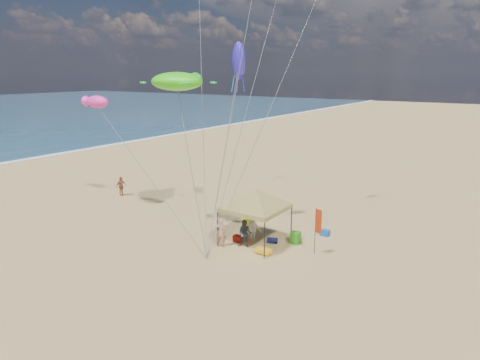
# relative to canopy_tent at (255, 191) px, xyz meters

# --- Properties ---
(ground) EXTENTS (280.00, 280.00, 0.00)m
(ground) POSITION_rel_canopy_tent_xyz_m (-0.47, -3.89, -3.25)
(ground) COLOR tan
(ground) RESTS_ON ground
(canopy_tent) EXTENTS (6.34, 6.34, 3.91)m
(canopy_tent) POSITION_rel_canopy_tent_xyz_m (0.00, 0.00, 0.00)
(canopy_tent) COLOR black
(canopy_tent) RESTS_ON ground
(feather_flag) EXTENTS (0.41, 0.11, 2.70)m
(feather_flag) POSITION_rel_canopy_tent_xyz_m (3.71, 0.50, -1.44)
(feather_flag) COLOR black
(feather_flag) RESTS_ON ground
(cooler_red) EXTENTS (0.54, 0.38, 0.38)m
(cooler_red) POSITION_rel_canopy_tent_xyz_m (-1.01, -0.32, -3.06)
(cooler_red) COLOR #B0170E
(cooler_red) RESTS_ON ground
(cooler_blue) EXTENTS (0.54, 0.38, 0.38)m
(cooler_blue) POSITION_rel_canopy_tent_xyz_m (2.96, 3.47, -3.06)
(cooler_blue) COLOR #1450A9
(cooler_blue) RESTS_ON ground
(bag_navy) EXTENTS (0.69, 0.54, 0.36)m
(bag_navy) POSITION_rel_canopy_tent_xyz_m (0.85, 0.59, -3.07)
(bag_navy) COLOR black
(bag_navy) RESTS_ON ground
(bag_orange) EXTENTS (0.54, 0.69, 0.36)m
(bag_orange) POSITION_rel_canopy_tent_xyz_m (-2.17, 3.76, -3.07)
(bag_orange) COLOR #CB7E0B
(bag_orange) RESTS_ON ground
(chair_green) EXTENTS (0.50, 0.50, 0.70)m
(chair_green) POSITION_rel_canopy_tent_xyz_m (1.98, 1.35, -2.90)
(chair_green) COLOR #2B8217
(chair_green) RESTS_ON ground
(chair_yellow) EXTENTS (0.50, 0.50, 0.70)m
(chair_yellow) POSITION_rel_canopy_tent_xyz_m (-1.74, 1.78, -2.90)
(chair_yellow) COLOR yellow
(chair_yellow) RESTS_ON ground
(crate_grey) EXTENTS (0.34, 0.30, 0.28)m
(crate_grey) POSITION_rel_canopy_tent_xyz_m (1.01, -1.07, -3.11)
(crate_grey) COLOR slate
(crate_grey) RESTS_ON ground
(beach_cart) EXTENTS (0.90, 0.50, 0.24)m
(beach_cart) POSITION_rel_canopy_tent_xyz_m (1.20, -1.05, -3.05)
(beach_cart) COLOR #F0AB1A
(beach_cart) RESTS_ON ground
(person_near_a) EXTENTS (0.74, 0.64, 1.70)m
(person_near_a) POSITION_rel_canopy_tent_xyz_m (-1.40, -1.49, -2.40)
(person_near_a) COLOR #A2725D
(person_near_a) RESTS_ON ground
(person_near_b) EXTENTS (0.98, 0.88, 1.66)m
(person_near_b) POSITION_rel_canopy_tent_xyz_m (-0.19, -0.80, -2.43)
(person_near_b) COLOR #3D4353
(person_near_b) RESTS_ON ground
(person_near_c) EXTENTS (1.15, 0.78, 1.65)m
(person_near_c) POSITION_rel_canopy_tent_xyz_m (-0.40, 0.43, -2.43)
(person_near_c) COLOR silver
(person_near_c) RESTS_ON ground
(person_far_a) EXTENTS (0.42, 0.95, 1.61)m
(person_far_a) POSITION_rel_canopy_tent_xyz_m (-14.60, 2.66, -2.45)
(person_far_a) COLOR #A85C40
(person_far_a) RESTS_ON ground
(turtle_kite) EXTENTS (4.19, 3.85, 1.13)m
(turtle_kite) POSITION_rel_canopy_tent_xyz_m (-5.48, -0.29, 6.07)
(turtle_kite) COLOR #37E215
(turtle_kite) RESTS_ON ground
(fish_kite) EXTENTS (2.14, 1.30, 0.89)m
(fish_kite) POSITION_rel_canopy_tent_xyz_m (-12.87, -0.38, 4.60)
(fish_kite) COLOR #FF30B9
(fish_kite) RESTS_ON ground
(squid_kite) EXTENTS (1.13, 1.13, 2.23)m
(squid_kite) POSITION_rel_canopy_tent_xyz_m (-2.63, 2.20, 7.32)
(squid_kite) COLOR #2A20AE
(squid_kite) RESTS_ON ground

